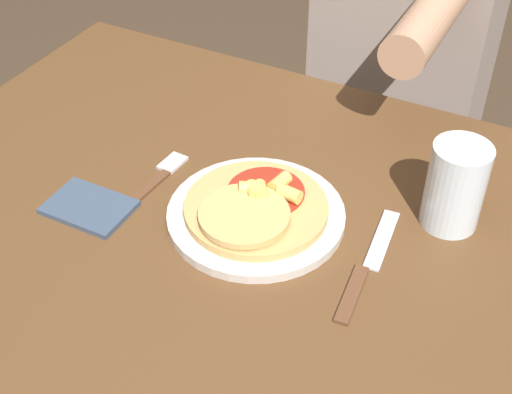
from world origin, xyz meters
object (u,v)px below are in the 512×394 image
object	(u,v)px
dining_table	(220,282)
fork	(154,182)
pizza	(255,207)
knife	(368,265)
person_diner	(406,37)
plate	(256,215)
drinking_glass	(455,186)

from	to	relation	value
dining_table	fork	bearing A→B (deg)	164.42
pizza	knife	size ratio (longest dim) A/B	0.90
knife	person_diner	bearing A→B (deg)	103.72
fork	dining_table	bearing A→B (deg)	-15.58
plate	drinking_glass	xyz separation A→B (m)	(0.24, 0.12, 0.06)
dining_table	pizza	distance (m)	0.15
person_diner	drinking_glass	bearing A→B (deg)	-66.32
drinking_glass	dining_table	bearing A→B (deg)	-151.54
dining_table	drinking_glass	bearing A→B (deg)	28.46
pizza	person_diner	xyz separation A→B (m)	(0.01, 0.64, -0.04)
dining_table	fork	world-z (taller)	fork
pizza	knife	distance (m)	0.17
pizza	knife	xyz separation A→B (m)	(0.17, -0.01, -0.02)
knife	drinking_glass	xyz separation A→B (m)	(0.07, 0.13, 0.06)
knife	drinking_glass	world-z (taller)	drinking_glass
person_diner	plate	bearing A→B (deg)	-91.09
fork	person_diner	distance (m)	0.66
plate	drinking_glass	world-z (taller)	drinking_glass
plate	person_diner	distance (m)	0.63
dining_table	person_diner	bearing A→B (deg)	85.30
pizza	fork	distance (m)	0.17
person_diner	pizza	bearing A→B (deg)	-91.04
dining_table	knife	size ratio (longest dim) A/B	4.70
pizza	fork	size ratio (longest dim) A/B	1.13
pizza	person_diner	distance (m)	0.64
knife	pizza	bearing A→B (deg)	175.70
pizza	knife	world-z (taller)	pizza
dining_table	drinking_glass	size ratio (longest dim) A/B	8.28
drinking_glass	person_diner	distance (m)	0.57
plate	person_diner	bearing A→B (deg)	88.91
knife	drinking_glass	distance (m)	0.16
fork	person_diner	bearing A→B (deg)	73.87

